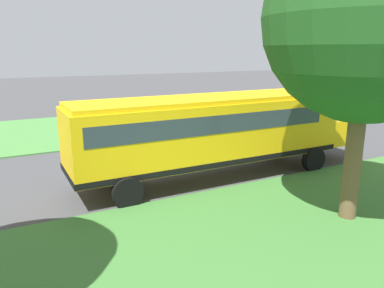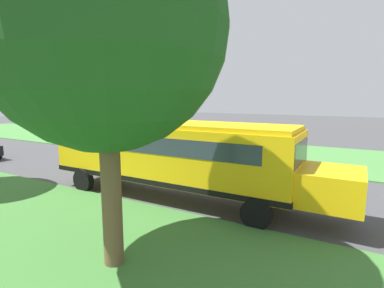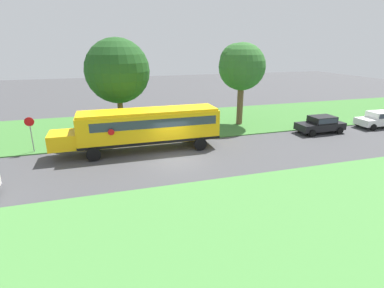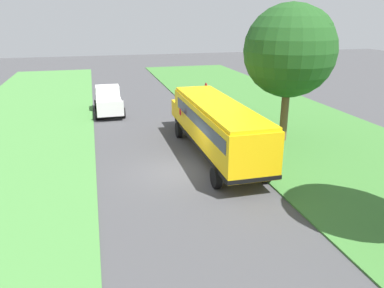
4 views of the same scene
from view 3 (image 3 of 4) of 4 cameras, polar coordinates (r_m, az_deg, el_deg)
name	(u,v)px [view 3 (image 3 of 4)]	position (r m, az deg, el deg)	size (l,w,h in m)	color
ground_plane	(176,160)	(21.41, -2.99, -2.97)	(120.00, 120.00, 0.00)	#424244
grass_verge	(152,125)	(30.75, -7.54, 3.63)	(12.00, 80.00, 0.08)	#3D7533
grass_far_side	(226,230)	(13.79, 6.52, -15.97)	(10.00, 80.00, 0.07)	#47843D
school_bus	(146,126)	(23.02, -8.82, 3.41)	(2.84, 12.42, 3.16)	yellow
car_black_nearest	(321,123)	(30.14, 23.33, 3.61)	(2.02, 4.40, 1.56)	black
car_white_middle	(379,118)	(34.91, 32.05, 4.15)	(2.02, 4.40, 1.56)	silver
oak_tree_beside_bus	(118,69)	(27.33, -13.83, 13.72)	(5.53, 5.53, 8.42)	brown
oak_tree_roadside_mid	(240,65)	(30.27, 9.21, 14.55)	(4.54, 4.54, 8.05)	brown
stop_sign	(31,130)	(25.28, -28.38, 2.29)	(0.08, 0.68, 2.74)	gray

